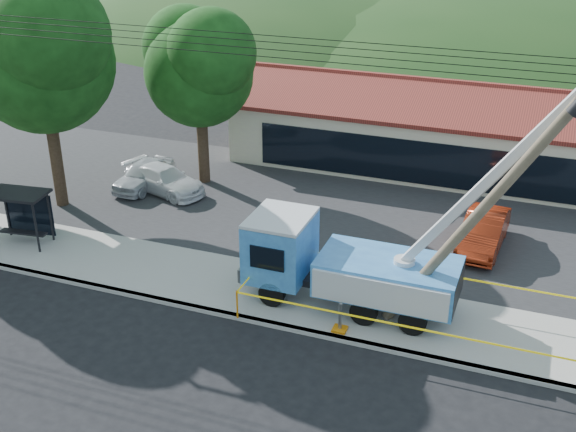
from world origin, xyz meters
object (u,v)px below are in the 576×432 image
(leaning_pole, at_px, (496,194))
(car_red, at_px, (481,250))
(car_white, at_px, (166,194))
(car_silver, at_px, (145,189))
(utility_truck, at_px, (346,262))
(bus_shelter, at_px, (21,205))

(leaning_pole, bearing_deg, car_red, 95.96)
(leaning_pole, distance_m, car_white, 18.35)
(leaning_pole, height_order, car_silver, leaning_pole)
(car_red, bearing_deg, utility_truck, -120.09)
(car_white, bearing_deg, car_silver, 97.84)
(car_silver, height_order, car_white, car_silver)
(bus_shelter, xyz_separation_m, car_white, (2.77, 6.88, -1.85))
(leaning_pole, distance_m, car_silver, 19.55)
(leaning_pole, bearing_deg, utility_truck, 175.01)
(car_silver, distance_m, car_white, 1.29)
(utility_truck, bearing_deg, leaning_pole, -4.99)
(car_silver, bearing_deg, bus_shelter, -99.23)
(utility_truck, height_order, bus_shelter, utility_truck)
(utility_truck, relative_size, bus_shelter, 4.40)
(car_red, bearing_deg, leaning_pole, -80.71)
(utility_truck, xyz_separation_m, car_white, (-11.21, 6.75, -1.81))
(leaning_pole, xyz_separation_m, car_silver, (-17.31, 7.37, -5.32))
(utility_truck, bearing_deg, bus_shelter, -179.48)
(bus_shelter, bearing_deg, car_white, 60.64)
(utility_truck, height_order, car_red, utility_truck)
(utility_truck, bearing_deg, car_red, 56.57)
(leaning_pole, relative_size, bus_shelter, 3.70)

